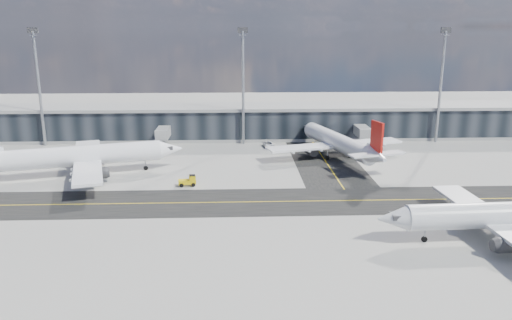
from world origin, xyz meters
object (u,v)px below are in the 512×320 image
(airliner_redtail, at_px, (339,143))
(airliner_near, at_px, (506,215))
(baggage_tug, at_px, (189,181))
(service_van, at_px, (268,144))
(airliner_af, at_px, (79,156))

(airliner_redtail, xyz_separation_m, airliner_near, (14.50, -45.07, -0.14))
(baggage_tug, xyz_separation_m, service_van, (17.00, 30.62, -0.34))
(airliner_near, distance_m, baggage_tug, 53.51)
(airliner_af, xyz_separation_m, baggage_tug, (22.48, -7.57, -3.02))
(airliner_redtail, height_order, airliner_near, airliner_redtail)
(airliner_redtail, bearing_deg, airliner_af, 175.71)
(airliner_redtail, relative_size, baggage_tug, 10.90)
(airliner_near, bearing_deg, airliner_af, 61.37)
(baggage_tug, bearing_deg, airliner_near, 52.92)
(airliner_redtail, height_order, service_van, airliner_redtail)
(airliner_redtail, relative_size, airliner_near, 1.02)
(service_van, bearing_deg, airliner_near, -68.52)
(airliner_redtail, distance_m, service_van, 19.38)
(airliner_af, height_order, service_van, airliner_af)
(airliner_af, xyz_separation_m, airliner_redtail, (54.54, 11.24, -0.31))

